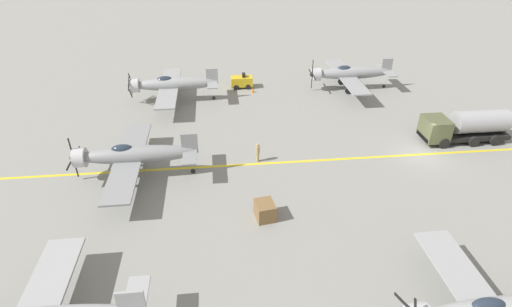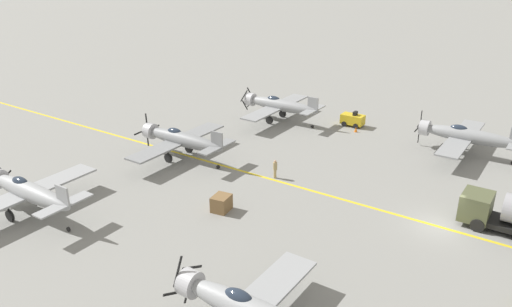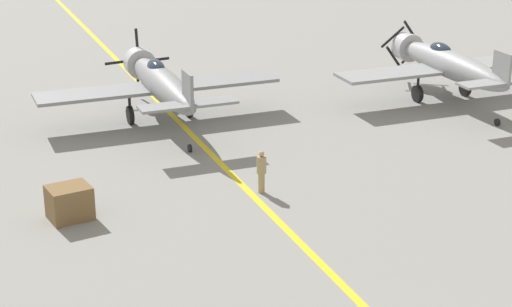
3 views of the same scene
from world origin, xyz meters
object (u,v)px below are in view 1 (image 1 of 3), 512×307
Objects in this scene: fuel_tanker at (465,126)px; ground_crew_walking at (258,152)px; airplane_mid_right at (349,73)px; supply_crate_mid_lane at (265,210)px; airplane_far_center at (133,155)px; tow_tractor at (242,81)px; airplane_far_right at (172,84)px; traffic_cone at (253,90)px.

ground_crew_walking is (-1.62, 19.51, -0.56)m from fuel_tanker.
airplane_mid_right is 7.93× the size of supply_crate_mid_lane.
airplane_mid_right is at bearing -40.01° from airplane_far_center.
fuel_tanker is 19.59m from ground_crew_walking.
airplane_mid_right reaches higher than supply_crate_mid_lane.
airplane_mid_right is 6.87× the size of ground_crew_walking.
ground_crew_walking is at bearing -179.81° from tow_tractor.
airplane_far_center reaches higher than ground_crew_walking.
airplane_far_right is at bearing 84.42° from airplane_mid_right.
tow_tractor is at bearing -0.60° from supply_crate_mid_lane.
airplane_far_center and airplane_mid_right have the same top height.
traffic_cone is at bearing -4.16° from ground_crew_walking.
supply_crate_mid_lane reaches higher than traffic_cone.
tow_tractor is 17.15m from ground_crew_walking.
supply_crate_mid_lane is (-24.61, 0.26, -0.16)m from tow_tractor.
airplane_mid_right reaches higher than tow_tractor.
airplane_far_right is 4.62× the size of tow_tractor.
airplane_mid_right is at bearing -39.86° from ground_crew_walking.
fuel_tanker is at bearing -65.38° from supply_crate_mid_lane.
airplane_mid_right is 1.00× the size of airplane_far_right.
supply_crate_mid_lane is at bearing 114.62° from fuel_tanker.
ground_crew_walking reaches higher than supply_crate_mid_lane.
airplane_far_right is at bearing 6.72° from airplane_far_center.
airplane_far_right is 21.82× the size of traffic_cone.
airplane_mid_right reaches higher than fuel_tanker.
traffic_cone is (1.59, -9.23, -1.74)m from airplane_far_right.
airplane_far_center reaches higher than tow_tractor.
airplane_mid_right reaches higher than airplane_far_right.
airplane_mid_right is (16.46, -22.78, 0.00)m from airplane_far_center.
airplane_far_center is at bearing 155.59° from airplane_far_right.
supply_crate_mid_lane is (-7.46, 0.32, -0.32)m from ground_crew_walking.
airplane_mid_right is 12.97m from tow_tractor.
tow_tractor reaches higher than ground_crew_walking.
airplane_far_right is at bearing 20.09° from supply_crate_mid_lane.
airplane_far_center is 21.82× the size of traffic_cone.
fuel_tanker is (2.85, -29.58, -0.50)m from airplane_far_center.
fuel_tanker reaches higher than ground_crew_walking.
supply_crate_mid_lane is at bearing 176.41° from traffic_cone.
traffic_cone is at bearing -97.21° from airplane_far_right.
airplane_far_center is 4.62× the size of tow_tractor.
airplane_far_right is 7.93× the size of supply_crate_mid_lane.
airplane_far_right is 6.87× the size of ground_crew_walking.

